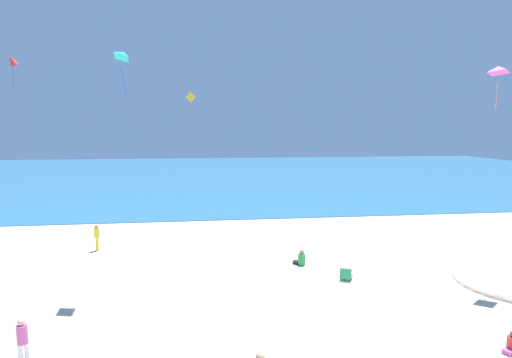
# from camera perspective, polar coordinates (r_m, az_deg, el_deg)

# --- Properties ---
(ground_plane) EXTENTS (120.00, 120.00, 0.00)m
(ground_plane) POSITION_cam_1_polar(r_m,az_deg,el_deg) (20.12, -0.70, -12.49)
(ground_plane) COLOR beige
(ocean_water) EXTENTS (120.00, 60.00, 0.05)m
(ocean_water) POSITION_cam_1_polar(r_m,az_deg,el_deg) (59.23, -4.91, 0.79)
(ocean_water) COLOR teal
(ocean_water) RESTS_ON ground_plane
(beach_chair_near_camera) EXTENTS (0.76, 0.83, 0.56)m
(beach_chair_near_camera) POSITION_cam_1_polar(r_m,az_deg,el_deg) (18.83, 12.82, -13.33)
(beach_chair_near_camera) COLOR #2D9956
(beach_chair_near_camera) RESTS_ON ground_plane
(person_0) EXTENTS (0.41, 0.41, 1.48)m
(person_0) POSITION_cam_1_polar(r_m,az_deg,el_deg) (13.89, -30.55, -19.26)
(person_0) COLOR white
(person_0) RESTS_ON ground_plane
(person_1) EXTENTS (0.38, 0.38, 1.47)m
(person_1) POSITION_cam_1_polar(r_m,az_deg,el_deg) (24.07, -21.93, -7.58)
(person_1) COLOR yellow
(person_1) RESTS_ON ground_plane
(person_5) EXTENTS (0.70, 0.65, 0.79)m
(person_5) POSITION_cam_1_polar(r_m,az_deg,el_deg) (20.41, 6.48, -11.38)
(person_5) COLOR green
(person_5) RESTS_ON ground_plane
(person_6) EXTENTS (0.60, 0.48, 0.67)m
(person_6) POSITION_cam_1_polar(r_m,az_deg,el_deg) (15.33, 32.90, -19.35)
(person_6) COLOR red
(person_6) RESTS_ON ground_plane
(kite_teal) EXTENTS (0.95, 0.96, 1.89)m
(kite_teal) POSITION_cam_1_polar(r_m,az_deg,el_deg) (18.10, -18.46, 16.50)
(kite_teal) COLOR #1EADAD
(kite_yellow) EXTENTS (0.58, 0.14, 0.90)m
(kite_yellow) POSITION_cam_1_polar(r_m,az_deg,el_deg) (23.23, -9.39, 11.52)
(kite_yellow) COLOR yellow
(kite_red) EXTENTS (0.72, 0.69, 1.58)m
(kite_red) POSITION_cam_1_polar(r_m,az_deg,el_deg) (23.70, -31.67, 14.28)
(kite_red) COLOR red
(kite_magenta) EXTENTS (0.84, 0.65, 1.93)m
(kite_magenta) POSITION_cam_1_polar(r_m,az_deg,el_deg) (20.54, 31.46, 13.25)
(kite_magenta) COLOR #DB3DA8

